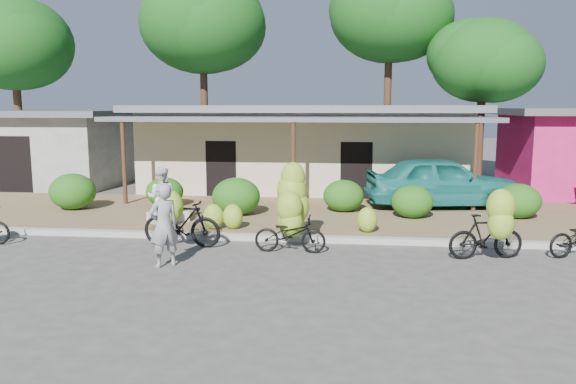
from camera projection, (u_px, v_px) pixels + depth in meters
name	position (u px, v px, depth m)	size (l,w,h in m)	color
ground	(263.00, 263.00, 12.01)	(100.00, 100.00, 0.00)	#484643
sidewalk	(289.00, 215.00, 16.91)	(60.00, 6.00, 0.12)	olive
curb	(276.00, 238.00, 13.97)	(60.00, 0.25, 0.15)	#A8A399
shop_main	(306.00, 146.00, 22.49)	(13.00, 8.50, 3.35)	beige
shop_grey	(48.00, 147.00, 23.81)	(7.00, 6.00, 3.15)	#AFB0AA
tree_back_left	(11.00, 41.00, 25.50)	(5.38, 5.27, 8.24)	#4C2C1E
tree_far_center	(199.00, 21.00, 27.36)	(6.15, 6.11, 9.76)	#4C2C1E
tree_center_right	(386.00, 13.00, 26.78)	(5.75, 5.68, 9.91)	#4C2C1E
tree_near_right	(479.00, 59.00, 24.71)	(4.71, 4.56, 7.15)	#4C2C1E
hedge_0	(73.00, 191.00, 17.52)	(1.45, 1.30, 1.13)	#2A5914
hedge_1	(165.00, 192.00, 18.06)	(1.21, 1.09, 0.94)	#2A5914
hedge_2	(236.00, 196.00, 16.60)	(1.43, 1.29, 1.12)	#2A5914
hedge_3	(344.00, 196.00, 17.18)	(1.25, 1.12, 0.97)	#2A5914
hedge_4	(412.00, 202.00, 16.21)	(1.21, 1.09, 0.94)	#2A5914
hedge_5	(518.00, 201.00, 16.14)	(1.29, 1.16, 1.00)	#2A5914
bike_left	(180.00, 221.00, 13.20)	(1.95, 1.24, 1.46)	black
bike_center	(291.00, 213.00, 13.05)	(1.64, 1.14, 2.03)	black
bike_right	(490.00, 230.00, 12.02)	(1.73, 1.26, 1.65)	black
loose_banana_a	(213.00, 217.00, 14.70)	(0.54, 0.46, 0.67)	#95C230
loose_banana_b	(233.00, 217.00, 14.74)	(0.53, 0.45, 0.66)	#95C230
loose_banana_c	(367.00, 220.00, 14.35)	(0.52, 0.44, 0.65)	#95C230
sack_near	(174.00, 216.00, 15.76)	(0.85, 0.40, 0.30)	white
sack_far	(159.00, 218.00, 15.49)	(0.75, 0.38, 0.28)	white
vendor	(164.00, 225.00, 11.62)	(0.64, 0.42, 1.75)	gray
bystander	(162.00, 197.00, 14.86)	(0.79, 0.61, 1.62)	silver
teal_van	(442.00, 182.00, 17.88)	(1.93, 4.80, 1.64)	#1A766E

